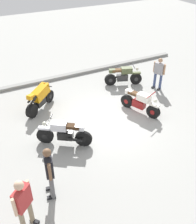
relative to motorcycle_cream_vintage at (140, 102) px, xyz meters
The scene contains 9 objects.
ground_plane 1.66m from the motorcycle_cream_vintage, behind, with size 40.00×40.00×0.00m, color #9E9E99.
curb_edge 5.01m from the motorcycle_cream_vintage, 108.51° to the left, with size 14.00×0.30×0.15m, color gray.
motorcycle_cream_vintage is the anchor object (origin of this frame).
motorcycle_orange_sportbike 4.39m from the motorcycle_cream_vintage, 149.70° to the left, with size 1.62×1.39×1.14m.
motorcycle_olive_vintage 2.65m from the motorcycle_cream_vintage, 74.37° to the left, with size 1.88×0.98×1.07m.
motorcycle_silver_cruiser 3.75m from the motorcycle_cream_vintage, behind, with size 1.80×1.27×1.09m.
person_in_gray_shirt 2.53m from the motorcycle_cream_vintage, 34.35° to the left, with size 0.45×0.62×1.62m.
person_in_red_shirt 6.68m from the motorcycle_cream_vintage, 150.56° to the right, with size 0.58×0.55×1.78m.
person_in_black_shirt 5.50m from the motorcycle_cream_vintage, 152.87° to the right, with size 0.39×0.68×1.78m.
Camera 1 is at (-4.42, -7.86, 6.47)m, focal length 41.76 mm.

